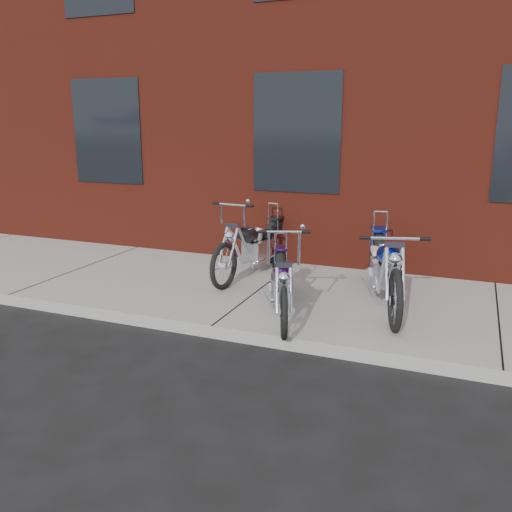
% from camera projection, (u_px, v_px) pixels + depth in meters
% --- Properties ---
extents(ground, '(120.00, 120.00, 0.00)m').
position_uv_depth(ground, '(212.00, 338.00, 6.11)').
color(ground, black).
rests_on(ground, ground).
extents(sidewalk, '(22.00, 3.00, 0.15)m').
position_uv_depth(sidewalk, '(260.00, 294.00, 7.44)').
color(sidewalk, '#A2A2A2').
rests_on(sidewalk, ground).
extents(building_brick, '(22.00, 10.00, 8.00)m').
position_uv_depth(building_brick, '(365.00, 48.00, 12.34)').
color(building_brick, maroon).
rests_on(building_brick, ground).
extents(chopper_purple, '(0.83, 1.90, 1.12)m').
position_uv_depth(chopper_purple, '(282.00, 285.00, 6.36)').
color(chopper_purple, black).
rests_on(chopper_purple, sidewalk).
extents(chopper_blue, '(0.87, 2.37, 1.06)m').
position_uv_depth(chopper_blue, '(385.00, 270.00, 6.71)').
color(chopper_blue, black).
rests_on(chopper_blue, sidewalk).
extents(chopper_third, '(0.57, 2.26, 1.15)m').
position_uv_depth(chopper_third, '(254.00, 248.00, 8.03)').
color(chopper_third, black).
rests_on(chopper_third, sidewalk).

